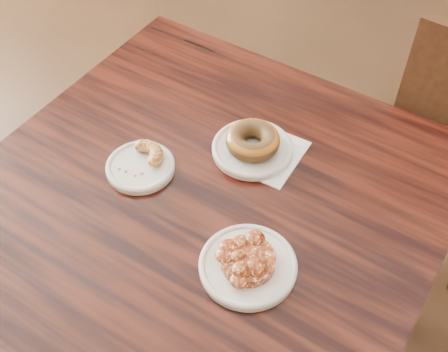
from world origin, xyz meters
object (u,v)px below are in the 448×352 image
Objects in this scene: cruller_fragment at (139,161)px; apple_fritter at (248,259)px; glazed_donut at (253,140)px; cafe_table at (208,288)px.

apple_fritter is at bearing -14.54° from cruller_fragment.
apple_fritter reaches higher than cruller_fragment.
glazed_donut is 1.15× the size of cruller_fragment.
cafe_table is at bearing -97.82° from glazed_donut.
cafe_table is 6.64× the size of apple_fritter.
apple_fritter is 0.32m from cruller_fragment.
glazed_donut is 0.24m from cruller_fragment.
cruller_fragment is (-0.31, 0.08, -0.00)m from apple_fritter.
glazed_donut is at bearing 44.83° from cruller_fragment.
cruller_fragment is (-0.15, -0.02, 0.40)m from cafe_table.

